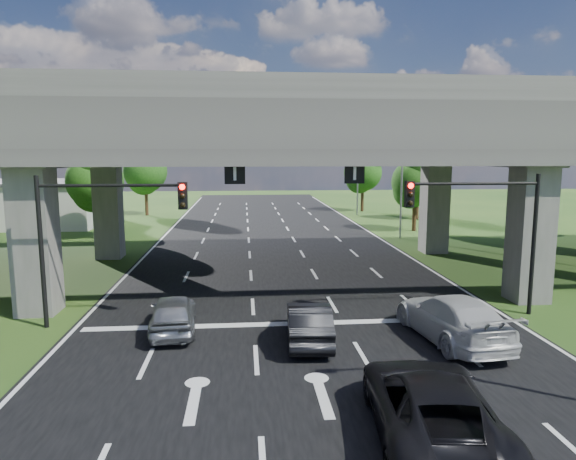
{
  "coord_description": "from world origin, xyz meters",
  "views": [
    {
      "loc": [
        -2.14,
        -16.29,
        6.8
      ],
      "look_at": [
        0.0,
        8.53,
        3.11
      ],
      "focal_mm": 32.0,
      "sensor_mm": 36.0,
      "label": 1
    }
  ],
  "objects": [
    {
      "name": "ground",
      "position": [
        0.0,
        0.0,
        0.0
      ],
      "size": [
        160.0,
        160.0,
        0.0
      ],
      "primitive_type": "plane",
      "color": "#204115",
      "rests_on": "ground"
    },
    {
      "name": "tree_right_mid",
      "position": [
        16.05,
        36.0,
        4.17
      ],
      "size": [
        3.91,
        3.9,
        6.76
      ],
      "color": "black",
      "rests_on": "ground"
    },
    {
      "name": "overpass",
      "position": [
        0.0,
        12.0,
        7.92
      ],
      "size": [
        80.0,
        15.0,
        10.0
      ],
      "color": "#3A3835",
      "rests_on": "ground"
    },
    {
      "name": "car_white",
      "position": [
        5.4,
        1.21,
        0.87
      ],
      "size": [
        2.98,
        6.01,
        1.68
      ],
      "primitive_type": "imported",
      "rotation": [
        0.0,
        0.0,
        3.25
      ],
      "color": "beige",
      "rests_on": "road"
    },
    {
      "name": "streetlight_beyond",
      "position": [
        10.1,
        40.0,
        5.85
      ],
      "size": [
        3.38,
        0.25,
        10.0
      ],
      "color": "gray",
      "rests_on": "ground"
    },
    {
      "name": "car_trailing",
      "position": [
        2.24,
        -5.19,
        0.86
      ],
      "size": [
        3.46,
        6.27,
        1.66
      ],
      "primitive_type": "imported",
      "rotation": [
        0.0,
        0.0,
        3.02
      ],
      "color": "black",
      "rests_on": "road"
    },
    {
      "name": "tree_right_far",
      "position": [
        12.05,
        44.0,
        4.82
      ],
      "size": [
        4.5,
        4.5,
        7.8
      ],
      "color": "black",
      "rests_on": "ground"
    },
    {
      "name": "tree_left_mid",
      "position": [
        -16.95,
        34.0,
        4.17
      ],
      "size": [
        3.91,
        3.9,
        6.76
      ],
      "color": "black",
      "rests_on": "ground"
    },
    {
      "name": "tree_left_near",
      "position": [
        -13.95,
        26.0,
        4.82
      ],
      "size": [
        4.5,
        4.5,
        7.8
      ],
      "color": "black",
      "rests_on": "ground"
    },
    {
      "name": "road",
      "position": [
        0.0,
        10.0,
        0.01
      ],
      "size": [
        18.0,
        120.0,
        0.03
      ],
      "primitive_type": "cube",
      "color": "black",
      "rests_on": "ground"
    },
    {
      "name": "signal_left",
      "position": [
        -7.82,
        3.94,
        4.19
      ],
      "size": [
        5.76,
        0.54,
        6.0
      ],
      "color": "black",
      "rests_on": "ground"
    },
    {
      "name": "car_silver",
      "position": [
        -4.9,
        3.0,
        0.75
      ],
      "size": [
        2.03,
        4.36,
        1.44
      ],
      "primitive_type": "imported",
      "rotation": [
        0.0,
        0.0,
        3.22
      ],
      "color": "#9DA0A4",
      "rests_on": "road"
    },
    {
      "name": "tree_left_far",
      "position": [
        -12.95,
        42.0,
        5.14
      ],
      "size": [
        4.8,
        4.8,
        8.32
      ],
      "color": "black",
      "rests_on": "ground"
    },
    {
      "name": "car_dark",
      "position": [
        0.16,
        1.51,
        0.75
      ],
      "size": [
        1.81,
        4.45,
        1.44
      ],
      "primitive_type": "imported",
      "rotation": [
        0.0,
        0.0,
        3.07
      ],
      "color": "black",
      "rests_on": "road"
    },
    {
      "name": "streetlight_far",
      "position": [
        10.1,
        24.0,
        5.85
      ],
      "size": [
        3.38,
        0.25,
        10.0
      ],
      "color": "gray",
      "rests_on": "ground"
    },
    {
      "name": "signal_right",
      "position": [
        7.82,
        3.94,
        4.19
      ],
      "size": [
        5.76,
        0.54,
        6.0
      ],
      "color": "black",
      "rests_on": "ground"
    },
    {
      "name": "tree_right_near",
      "position": [
        13.05,
        28.0,
        4.5
      ],
      "size": [
        4.2,
        4.2,
        7.28
      ],
      "color": "black",
      "rests_on": "ground"
    }
  ]
}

